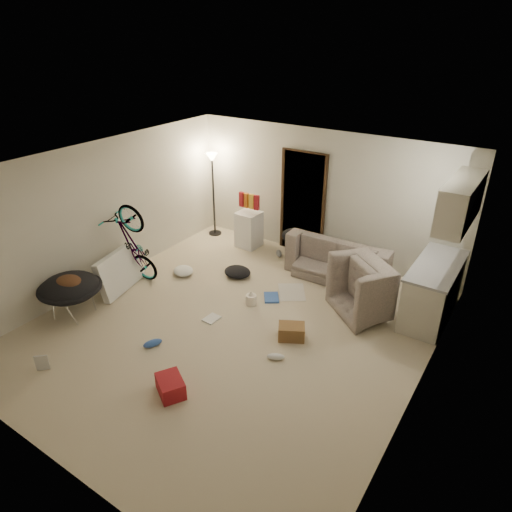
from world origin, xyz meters
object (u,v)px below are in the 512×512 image
Objects in this scene: drink_case_b at (171,386)px; armchair at (379,292)px; kitchen_counter at (432,291)px; sofa at (340,261)px; saucer_chair at (71,293)px; bicycle at (135,260)px; mini_fridge at (249,229)px; tv_box at (120,271)px; floor_lamp at (213,177)px; juicer at (251,299)px; drink_case_a at (291,332)px.

armchair is at bearing 96.36° from drink_case_b.
sofa is (-1.74, 0.45, -0.16)m from kitchen_counter.
bicycle is at bearing 90.00° from saucer_chair.
mini_fridge reaches higher than tv_box.
tv_box is at bearing -105.55° from mini_fridge.
mini_fridge is at bearing 142.29° from drink_case_b.
floor_lamp is 3.24m from juicer.
saucer_chair is at bearing 175.46° from bicycle.
sofa is 1.25m from armchair.
floor_lamp is 1.16× the size of bicycle.
tv_box is at bearing -159.23° from juicer.
juicer is at bearing 7.81° from tv_box.
bicycle is at bearing 59.19° from armchair.
bicycle is 2.07× the size of mini_fridge.
juicer is (-0.80, -1.75, -0.18)m from sofa.
kitchen_counter is at bearing -73.98° from bicycle.
floor_lamp is 7.19× the size of juicer.
bicycle is 1.59× the size of saucer_chair.
juicer is at bearing 63.77° from sofa.
juicer is at bearing -82.31° from bicycle.
mini_fridge reaches higher than juicer.
sofa is 1.82× the size of armchair.
saucer_chair is 2.54× the size of drink_case_a.
armchair is at bearing 32.00° from drink_case_a.
floor_lamp is 4.53× the size of drink_case_b.
sofa is at bearing 50.04° from saucer_chair.
tv_box is 2.76× the size of drink_case_a.
tv_box is (-0.88, -2.68, -0.02)m from mini_fridge.
armchair reaches higher than drink_case_a.
kitchen_counter is at bearing 88.85° from drink_case_b.
mini_fridge is at bearing 58.77° from tv_box.
drink_case_a is 1.53× the size of juicer.
armchair is 4.25m from bicycle.
saucer_chair is at bearing 74.14° from armchair.
drink_case_a is at bearing 93.84° from sofa.
kitchen_counter is 3.89m from mini_fridge.
kitchen_counter is at bearing -118.70° from armchair.
floor_lamp is 3.87m from saucer_chair.
sofa is 2.20m from drink_case_a.
floor_lamp is 4.95m from kitchen_counter.
saucer_chair is (0.00, -1.34, 0.00)m from bicycle.
tv_box reaches higher than drink_case_a.
drink_case_b reaches higher than drink_case_a.
bicycle reaches higher than saucer_chair.
mini_fridge is 2.28m from juicer.
tv_box is 3.23m from drink_case_a.
bicycle reaches higher than sofa.
armchair is 3.59m from drink_case_b.
bicycle reaches higher than mini_fridge.
armchair is 1.40× the size of mini_fridge.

